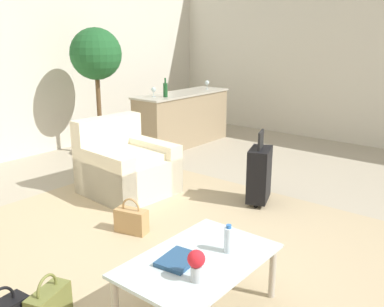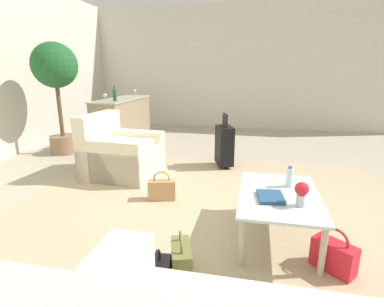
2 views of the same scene
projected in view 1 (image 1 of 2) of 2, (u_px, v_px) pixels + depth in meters
name	position (u px, v px, depth m)	size (l,w,h in m)	color
ground_plane	(181.00, 266.00, 3.59)	(12.00, 12.00, 0.00)	#A89E89
wall_right	(382.00, 54.00, 6.95)	(0.12, 8.00, 3.10)	beige
area_rug	(110.00, 289.00, 3.26)	(5.20, 4.40, 0.01)	tan
armchair	(124.00, 168.00, 5.19)	(0.98, 1.03, 0.89)	beige
coffee_table	(199.00, 265.00, 2.88)	(1.08, 0.70, 0.43)	silver
water_bottle	(228.00, 239.00, 2.93)	(0.06, 0.06, 0.20)	silver
coffee_table_book	(178.00, 260.00, 2.82)	(0.27, 0.21, 0.03)	navy
flower_vase	(196.00, 263.00, 2.58)	(0.11, 0.11, 0.21)	#B2B7BC
bar_console	(182.00, 118.00, 7.35)	(1.90, 0.61, 0.90)	#937F60
wine_glass_leftmost	(154.00, 90.00, 6.74)	(0.08, 0.08, 0.15)	silver
wine_glass_left_of_centre	(207.00, 83.00, 7.66)	(0.08, 0.08, 0.15)	silver
wine_bottle_green	(165.00, 90.00, 6.72)	(0.07, 0.07, 0.30)	#194C23
suitcase_black	(259.00, 174.00, 4.81)	(0.45, 0.35, 0.85)	black
handbag_olive	(49.00, 305.00, 2.87)	(0.35, 0.23, 0.36)	olive
handbag_tan	(131.00, 220.00, 4.16)	(0.21, 0.34, 0.36)	tan
potted_ficus	(97.00, 67.00, 6.49)	(0.78, 0.78, 1.96)	#84664C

